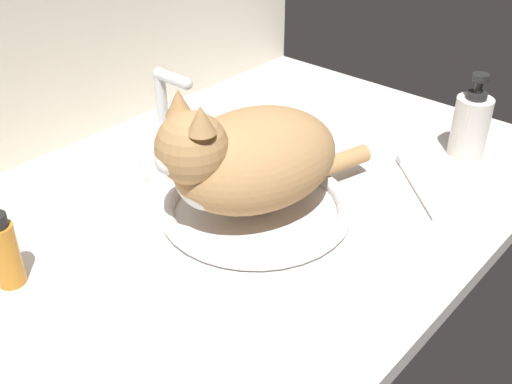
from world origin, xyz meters
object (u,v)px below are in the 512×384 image
object	(u,v)px
sink_basin	(256,207)
cat	(245,159)
amber_bottle	(5,252)
toothbrush	(415,185)
faucet	(167,134)
soap_pump_bottle	(471,125)

from	to	relation	value
sink_basin	cat	xyz separation A→B (cm)	(-1.87, 0.51, 9.66)
amber_bottle	toothbrush	distance (cm)	66.93
faucet	toothbrush	xyz separation A→B (cm)	(24.12, -36.87, -6.78)
toothbrush	faucet	bearing A→B (deg)	123.19
cat	amber_bottle	distance (cm)	36.74
faucet	soap_pump_bottle	xyz separation A→B (cm)	(41.46, -38.01, -1.22)
cat	soap_pump_bottle	bearing A→B (deg)	-21.88
amber_bottle	cat	bearing A→B (deg)	-22.22
sink_basin	amber_bottle	size ratio (longest dim) A/B	2.76
sink_basin	faucet	xyz separation A→B (cm)	(0.00, 21.12, 6.30)
cat	faucet	bearing A→B (deg)	84.81
cat	amber_bottle	xyz separation A→B (cm)	(-33.64, 13.74, -5.39)
cat	sink_basin	bearing A→B (deg)	-15.24
cat	soap_pump_bottle	world-z (taller)	cat
amber_bottle	sink_basin	bearing A→B (deg)	-21.87
sink_basin	toothbrush	world-z (taller)	sink_basin
cat	soap_pump_bottle	distance (cm)	46.92
faucet	amber_bottle	distance (cm)	36.23
toothbrush	soap_pump_bottle	bearing A→B (deg)	-3.76
cat	toothbrush	bearing A→B (deg)	-32.03
cat	soap_pump_bottle	size ratio (longest dim) A/B	2.44
sink_basin	cat	size ratio (longest dim) A/B	0.80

